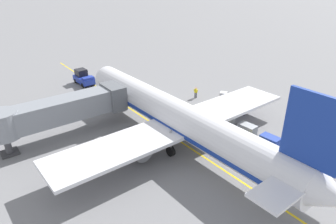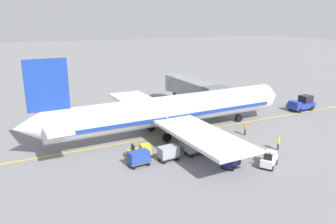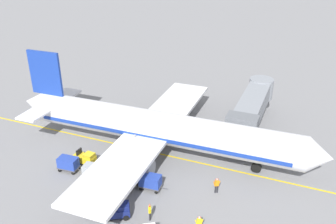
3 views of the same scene
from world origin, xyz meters
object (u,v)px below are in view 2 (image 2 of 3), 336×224
at_px(jet_bridge, 192,88).
at_px(pushback_tractor, 302,104).
at_px(baggage_tug_spare, 232,160).
at_px(ground_crew_loader, 245,128).
at_px(baggage_cart_front, 213,141).
at_px(baggage_cart_second_in_train, 195,146).
at_px(ground_crew_marshaller, 249,150).
at_px(parked_airliner, 170,111).
at_px(baggage_tug_trailing, 269,160).
at_px(baggage_cart_third_in_train, 169,152).
at_px(ground_crew_wing_walker, 278,142).
at_px(baggage_tug_lead, 140,152).
at_px(baggage_cart_tail_end, 139,157).

relative_size(jet_bridge, pushback_tractor, 3.44).
bearing_deg(baggage_tug_spare, ground_crew_loader, 132.80).
bearing_deg(baggage_tug_spare, baggage_cart_front, 167.69).
bearing_deg(baggage_cart_second_in_train, ground_crew_marshaller, 53.77).
distance_m(pushback_tractor, baggage_tug_spare, 26.60).
bearing_deg(parked_airliner, baggage_tug_trailing, 19.03).
distance_m(baggage_cart_third_in_train, ground_crew_marshaller, 8.68).
distance_m(parked_airliner, ground_crew_loader, 9.97).
bearing_deg(pushback_tractor, baggage_tug_spare, -62.58).
distance_m(parked_airliner, baggage_tug_trailing, 14.25).
distance_m(baggage_cart_front, ground_crew_loader, 6.57).
bearing_deg(pushback_tractor, baggage_cart_front, -71.80).
bearing_deg(baggage_cart_second_in_train, pushback_tractor, 107.43).
relative_size(baggage_tug_trailing, ground_crew_wing_walker, 1.63).
distance_m(baggage_tug_lead, baggage_cart_front, 8.74).
xyz_separation_m(baggage_tug_trailing, ground_crew_loader, (-8.51, 3.90, 0.24)).
relative_size(baggage_tug_trailing, baggage_cart_tail_end, 0.93).
height_order(pushback_tractor, baggage_cart_second_in_train, pushback_tractor).
bearing_deg(baggage_tug_spare, jet_bridge, 159.75).
relative_size(jet_bridge, baggage_cart_second_in_train, 5.26).
bearing_deg(ground_crew_loader, pushback_tractor, 108.55).
relative_size(parked_airliner, baggage_tug_spare, 13.49).
relative_size(baggage_cart_second_in_train, ground_crew_wing_walker, 1.74).
relative_size(parked_airliner, ground_crew_marshaller, 22.06).
distance_m(pushback_tractor, baggage_cart_third_in_train, 29.87).
distance_m(baggage_tug_trailing, baggage_cart_second_in_train, 7.97).
bearing_deg(ground_crew_marshaller, baggage_tug_trailing, 12.06).
relative_size(pushback_tractor, baggage_tug_lead, 1.75).
bearing_deg(jet_bridge, ground_crew_loader, -2.14).
bearing_deg(baggage_tug_trailing, baggage_cart_second_in_train, -138.88).
bearing_deg(jet_bridge, ground_crew_marshaller, -13.68).
xyz_separation_m(baggage_tug_trailing, ground_crew_marshaller, (-2.56, -0.55, 0.24)).
bearing_deg(ground_crew_loader, baggage_cart_second_in_train, -74.61).
xyz_separation_m(parked_airliner, ground_crew_marshaller, (10.71, 4.03, -2.23)).
bearing_deg(baggage_cart_second_in_train, baggage_tug_spare, 22.96).
distance_m(baggage_cart_third_in_train, ground_crew_loader, 12.74).
relative_size(baggage_tug_lead, baggage_cart_front, 0.87).
bearing_deg(baggage_cart_front, baggage_tug_lead, -98.88).
relative_size(parked_airliner, baggage_tug_lead, 14.50).
xyz_separation_m(jet_bridge, ground_crew_loader, (14.54, -0.54, -2.50)).
relative_size(jet_bridge, ground_crew_wing_walker, 9.17).
relative_size(baggage_cart_front, baggage_cart_third_in_train, 1.00).
height_order(pushback_tractor, baggage_tug_trailing, pushback_tractor).
xyz_separation_m(jet_bridge, baggage_cart_second_in_train, (17.05, -9.68, -2.51)).
relative_size(baggage_tug_trailing, ground_crew_loader, 1.63).
height_order(jet_bridge, ground_crew_loader, jet_bridge).
bearing_deg(baggage_tug_lead, baggage_cart_second_in_train, 71.66).
distance_m(baggage_cart_front, baggage_cart_third_in_train, 6.23).
relative_size(ground_crew_wing_walker, ground_crew_loader, 1.00).
relative_size(baggage_cart_third_in_train, ground_crew_loader, 1.74).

